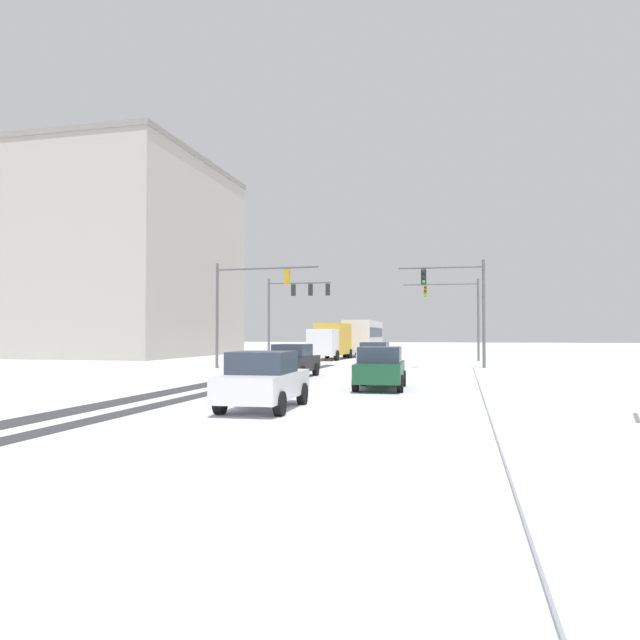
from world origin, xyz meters
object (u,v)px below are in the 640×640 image
Objects in this scene: traffic_signal_near_right at (460,296)px; car_dark_green_third at (380,368)px; car_silver_lead at (375,355)px; traffic_signal_far_left at (293,300)px; car_black_second at (293,361)px; traffic_signal_near_left at (245,296)px; car_white_fourth at (264,380)px; traffic_signal_far_right at (457,305)px; box_truck_delivery at (332,340)px; office_building_far_left_block at (114,260)px; bus_oncoming at (364,335)px.

traffic_signal_near_right is 1.55× the size of car_dark_green_third.
car_silver_lead is (-5.06, -0.41, -3.55)m from traffic_signal_near_right.
car_dark_green_third is (9.75, -21.51, -3.94)m from traffic_signal_far_left.
traffic_signal_far_left is 1.58× the size of car_black_second.
car_silver_lead is at bearing 69.52° from car_black_second.
car_silver_lead is at bearing 11.62° from traffic_signal_near_left.
traffic_signal_near_right is 1.00× the size of traffic_signal_far_left.
car_white_fourth is at bearing -90.77° from car_silver_lead.
car_black_second is (-7.96, -8.18, -3.55)m from traffic_signal_near_right.
traffic_signal_far_right reaches higher than car_silver_lead.
office_building_far_left_block reaches higher than box_truck_delivery.
traffic_signal_far_right is at bearing 83.94° from car_dark_green_third.
traffic_signal_far_right is at bearing -1.02° from box_truck_delivery.
bus_oncoming is at bearing 80.43° from box_truck_delivery.
traffic_signal_near_right is at bearing 77.45° from car_dark_green_third.
traffic_signal_near_left is 1.02× the size of traffic_signal_near_right.
traffic_signal_near_left is at bearing 128.37° from car_black_second.
traffic_signal_far_right is 12.42m from bus_oncoming.
car_white_fourth is (-5.32, -20.12, -3.55)m from traffic_signal_near_right.
traffic_signal_far_left is 1.55× the size of car_dark_green_third.
traffic_signal_far_left is at bearing 89.28° from traffic_signal_near_left.
office_building_far_left_block reaches higher than car_silver_lead.
car_silver_lead is 0.99× the size of car_dark_green_third.
car_white_fourth is (7.52, -18.11, -3.65)m from traffic_signal_near_left.
office_building_far_left_block is at bearing 128.07° from car_white_fourth.
car_silver_lead is 1.00× the size of car_black_second.
traffic_signal_far_left is 12.93m from bus_oncoming.
car_silver_lead is at bearing -175.39° from traffic_signal_near_right.
bus_oncoming is (-6.21, 33.63, 1.18)m from car_dark_green_third.
traffic_signal_far_right reaches higher than car_white_fourth.
office_building_far_left_block is (-23.20, 4.00, 7.94)m from box_truck_delivery.
car_white_fourth is at bearing -77.55° from car_black_second.
traffic_signal_far_left reaches higher than car_silver_lead.
car_black_second is 36.53m from office_building_far_left_block.
traffic_signal_far_left reaches higher than car_dark_green_third.
bus_oncoming is at bearing 114.31° from traffic_signal_near_right.
traffic_signal_near_right reaches higher than car_white_fourth.
traffic_signal_near_left is at bearing -131.92° from traffic_signal_far_right.
bus_oncoming is at bearing 92.44° from car_black_second.
car_black_second and car_white_fourth have the same top height.
traffic_signal_far_right is (-0.28, 11.99, 0.06)m from traffic_signal_near_right.
car_silver_lead is 13.09m from car_dark_green_third.
office_building_far_left_block is at bearing 136.22° from car_dark_green_third.
traffic_signal_near_left is at bearing 112.55° from car_white_fourth.
bus_oncoming is 26.05m from office_building_far_left_block.
box_truck_delivery is (-10.27, 0.18, -2.79)m from traffic_signal_far_right.
traffic_signal_far_left and traffic_signal_far_right have the same top height.
car_black_second and car_dark_green_third have the same top height.
car_silver_lead and car_dark_green_third have the same top height.
car_black_second is at bearing 134.11° from car_dark_green_third.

